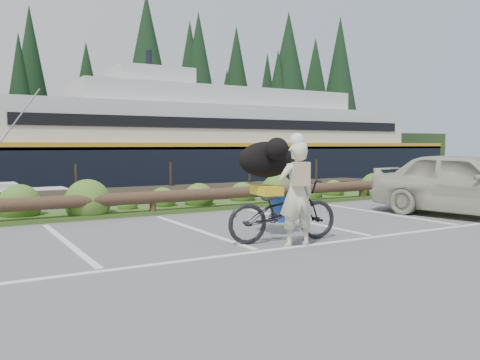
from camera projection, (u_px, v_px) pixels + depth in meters
name	position (u px, v px, depth m)	size (l,w,h in m)	color
ground	(248.00, 247.00, 8.69)	(72.00, 72.00, 0.00)	#575759
vegetation_strip	(143.00, 210.00, 13.26)	(34.00, 1.60, 0.10)	#3D5B21
log_rail	(153.00, 215.00, 12.66)	(32.00, 0.30, 0.60)	#443021
bicycle	(283.00, 211.00, 9.20)	(0.75, 2.14, 1.12)	black
cyclist	(296.00, 194.00, 8.72)	(0.66, 0.43, 1.81)	beige
dog	(267.00, 159.00, 9.77)	(1.20, 0.59, 0.69)	black
parked_car	(469.00, 184.00, 12.29)	(1.89, 4.70, 1.60)	#B6B4A0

